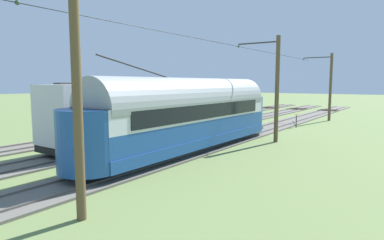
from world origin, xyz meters
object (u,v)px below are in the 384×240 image
object	(u,v)px
switch_stand	(296,120)
vintage_streetcar	(191,113)
catenary_pole_mid_far	(75,92)
catenary_pole_mid_near	(276,87)
boxcar_adjacent	(137,111)
catenary_pole_foreground	(330,85)

from	to	relation	value
switch_stand	vintage_streetcar	bearing A→B (deg)	82.81
catenary_pole_mid_far	catenary_pole_mid_near	bearing A→B (deg)	-90.00
boxcar_adjacent	catenary_pole_foreground	world-z (taller)	catenary_pole_foreground
vintage_streetcar	catenary_pole_mid_far	world-z (taller)	catenary_pole_mid_far
catenary_pole_foreground	catenary_pole_mid_near	xyz separation A→B (m)	(0.00, 15.75, 0.00)
catenary_pole_mid_near	catenary_pole_mid_far	bearing A→B (deg)	90.00
catenary_pole_mid_near	switch_stand	distance (m)	8.75
catenary_pole_foreground	catenary_pole_mid_near	world-z (taller)	same
catenary_pole_mid_near	boxcar_adjacent	bearing A→B (deg)	37.75
catenary_pole_mid_near	switch_stand	bearing A→B (deg)	-82.51
catenary_pole_mid_far	catenary_pole_foreground	bearing A→B (deg)	-90.00
boxcar_adjacent	switch_stand	xyz separation A→B (m)	(-6.30, -13.84, -1.46)
boxcar_adjacent	catenary_pole_foreground	size ratio (longest dim) A/B	1.80
vintage_streetcar	catenary_pole_mid_far	distance (m)	10.35
catenary_pole_foreground	switch_stand	world-z (taller)	catenary_pole_foreground
catenary_pole_foreground	catenary_pole_mid_far	distance (m)	31.50
boxcar_adjacent	catenary_pole_foreground	bearing A→B (deg)	-108.95
catenary_pole_mid_far	switch_stand	world-z (taller)	catenary_pole_mid_far
catenary_pole_foreground	catenary_pole_mid_near	distance (m)	15.75
vintage_streetcar	catenary_pole_mid_near	distance (m)	6.73
vintage_streetcar	catenary_pole_mid_near	world-z (taller)	catenary_pole_mid_near
switch_stand	catenary_pole_mid_far	bearing A→B (deg)	92.56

